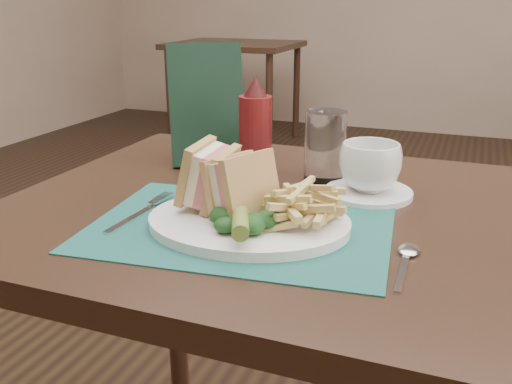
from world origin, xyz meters
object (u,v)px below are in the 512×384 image
table_bg_left (235,93)px  coffee_cup (370,167)px  sandwich_half_b (232,181)px  saucer (368,193)px  placemat (240,227)px  check_presenter (207,105)px  drinking_glass (325,147)px  plate (249,222)px  sandwich_half_a (196,174)px  ketchup_bottle (255,127)px

table_bg_left → coffee_cup: bearing=-62.9°
sandwich_half_b → saucer: bearing=73.8°
placemat → saucer: bearing=54.8°
sandwich_half_b → check_presenter: 0.34m
placemat → check_presenter: (-0.20, 0.30, 0.12)m
table_bg_left → check_presenter: 3.25m
saucer → drinking_glass: (-0.09, 0.05, 0.06)m
placemat → sandwich_half_b: sandwich_half_b is taller
placemat → sandwich_half_b: size_ratio=4.57×
plate → sandwich_half_a: 0.11m
saucer → drinking_glass: size_ratio=1.15×
ketchup_bottle → plate: bearing=-70.8°
plate → ketchup_bottle: bearing=101.3°
placemat → check_presenter: 0.38m
table_bg_left → ketchup_bottle: 3.33m
sandwich_half_b → plate: bearing=3.5°
table_bg_left → sandwich_half_b: sandwich_half_b is taller
saucer → ketchup_bottle: size_ratio=0.81×
placemat → drinking_glass: drinking_glass is taller
coffee_cup → check_presenter: bearing=165.4°
coffee_cup → check_presenter: check_presenter is taller
sandwich_half_b → check_presenter: (-0.18, 0.29, 0.05)m
check_presenter → plate: bearing=-86.8°
placemat → sandwich_half_b: (-0.02, 0.01, 0.06)m
ketchup_bottle → check_presenter: (-0.12, 0.04, 0.03)m
ketchup_bottle → coffee_cup: bearing=-11.6°
table_bg_left → saucer: saucer is taller
plate → coffee_cup: bearing=49.0°
table_bg_left → coffee_cup: coffee_cup is taller
saucer → coffee_cup: 0.05m
coffee_cup → plate: bearing=-123.2°
saucer → drinking_glass: drinking_glass is taller
coffee_cup → check_presenter: size_ratio=0.43×
placemat → coffee_cup: coffee_cup is taller
plate → sandwich_half_b: (-0.03, 0.01, 0.06)m
check_presenter → ketchup_bottle: bearing=-51.8°
saucer → check_presenter: (-0.35, 0.09, 0.11)m
placemat → coffee_cup: size_ratio=4.18×
table_bg_left → saucer: 3.46m
ketchup_bottle → check_presenter: size_ratio=0.76×
saucer → check_presenter: check_presenter is taller
table_bg_left → sandwich_half_b: bearing=-66.8°
sandwich_half_a → ketchup_bottle: bearing=84.0°
sandwich_half_b → check_presenter: bearing=146.1°
sandwich_half_b → ketchup_bottle: (-0.06, 0.25, 0.03)m
plate → saucer: plate is taller
sandwich_half_a → table_bg_left: bearing=107.9°
sandwich_half_b → ketchup_bottle: size_ratio=0.52×
drinking_glass → sandwich_half_b: bearing=-106.8°
plate → sandwich_half_b: 0.07m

